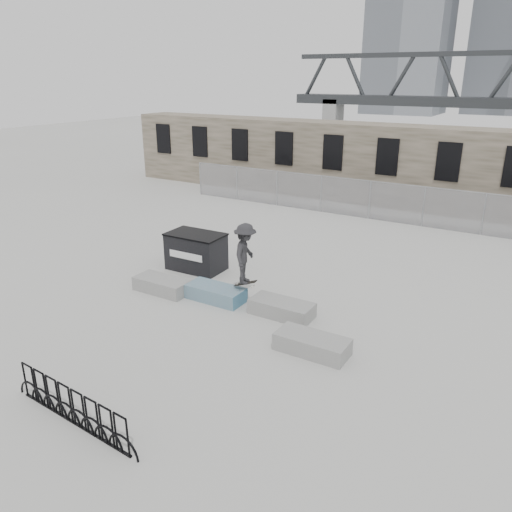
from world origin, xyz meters
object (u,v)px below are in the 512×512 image
Objects in this scene: planter_center_left at (215,293)px; planter_center_right at (282,308)px; dumpster at (196,251)px; planter_offset at (312,344)px; skateboarder at (245,254)px; planter_far_left at (162,284)px; bike_rack at (72,407)px.

planter_center_left is 1.00× the size of planter_center_right.
dumpster is at bearing 139.65° from planter_center_left.
skateboarder is at bearing 151.85° from planter_offset.
bike_rack reaches higher than planter_far_left.
skateboarder reaches higher than planter_center_left.
bike_rack is (1.06, -6.77, 0.18)m from planter_center_left.
bike_rack is 1.86× the size of skateboarder.
planter_center_right is 0.50× the size of bike_rack.
skateboarder reaches higher than dumpster.
planter_center_left is 0.50× the size of bike_rack.
planter_center_left is (1.99, 0.40, 0.00)m from planter_far_left.
planter_center_left is at bearing 92.07° from skateboarder.
planter_far_left is at bearing -84.30° from dumpster.
skateboarder is at bearing -27.69° from dumpster.
planter_offset is 0.90× the size of dumpster.
dumpster is (-4.73, 1.81, 0.46)m from planter_center_right.
planter_center_right is at bearing 2.98° from planter_center_left.
bike_rack is at bearing -64.39° from planter_far_left.
skateboarder is (-0.08, 7.10, 1.29)m from bike_rack.
skateboarder reaches higher than planter_offset.
planter_center_left is 2.45m from planter_center_right.
planter_far_left is 2.03m from planter_center_left.
planter_center_right is 0.90× the size of dumpster.
planter_offset is at bearing 59.63° from bike_rack.
planter_offset is (4.21, -1.40, 0.00)m from planter_center_left.
skateboarder is at bearing 90.65° from bike_rack.
planter_far_left and planter_offset have the same top height.
planter_far_left is 1.00× the size of planter_center_right.
bike_rack is (-3.15, -5.37, 0.18)m from planter_offset.
dumpster is (-6.49, 3.34, 0.46)m from planter_offset.
bike_rack is at bearing 164.17° from skateboarder.
planter_offset is 3.94m from skateboarder.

